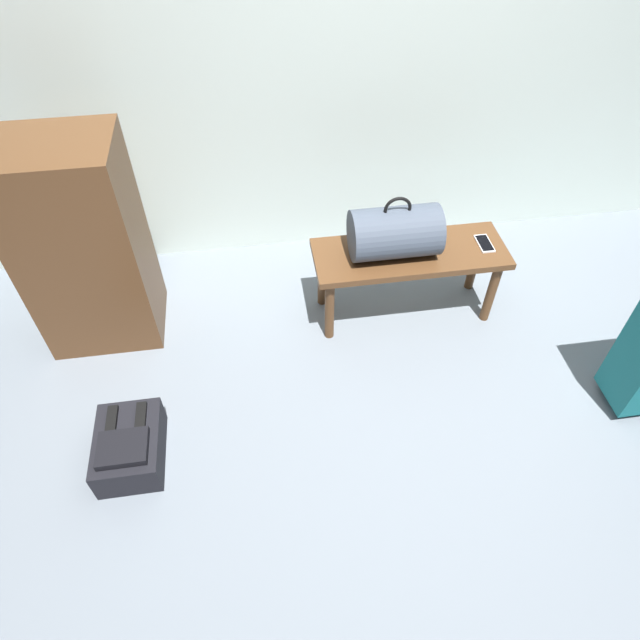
{
  "coord_description": "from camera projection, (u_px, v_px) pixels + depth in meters",
  "views": [
    {
      "loc": [
        -0.62,
        -1.26,
        2.26
      ],
      "look_at": [
        -0.34,
        0.61,
        0.25
      ],
      "focal_mm": 31.09,
      "sensor_mm": 36.0,
      "label": 1
    }
  ],
  "objects": [
    {
      "name": "cell_phone",
      "position": [
        484.0,
        243.0,
        2.88
      ],
      "size": [
        0.07,
        0.14,
        0.01
      ],
      "color": "silver",
      "rests_on": "bench"
    },
    {
      "name": "bench",
      "position": [
        409.0,
        261.0,
        2.89
      ],
      "size": [
        1.0,
        0.36,
        0.43
      ],
      "color": "brown",
      "rests_on": "ground"
    },
    {
      "name": "side_cabinet",
      "position": [
        84.0,
        247.0,
        2.68
      ],
      "size": [
        0.56,
        0.44,
        1.1
      ],
      "color": "brown",
      "rests_on": "ground"
    },
    {
      "name": "backpack_dark",
      "position": [
        129.0,
        447.0,
        2.45
      ],
      "size": [
        0.28,
        0.38,
        0.21
      ],
      "color": "black",
      "rests_on": "ground"
    },
    {
      "name": "duffel_bag_slate",
      "position": [
        395.0,
        232.0,
        2.74
      ],
      "size": [
        0.44,
        0.26,
        0.34
      ],
      "color": "#475160",
      "rests_on": "bench"
    },
    {
      "name": "ground_plane",
      "position": [
        412.0,
        444.0,
        2.56
      ],
      "size": [
        6.6,
        6.6,
        0.0
      ],
      "primitive_type": "plane",
      "color": "slate"
    }
  ]
}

